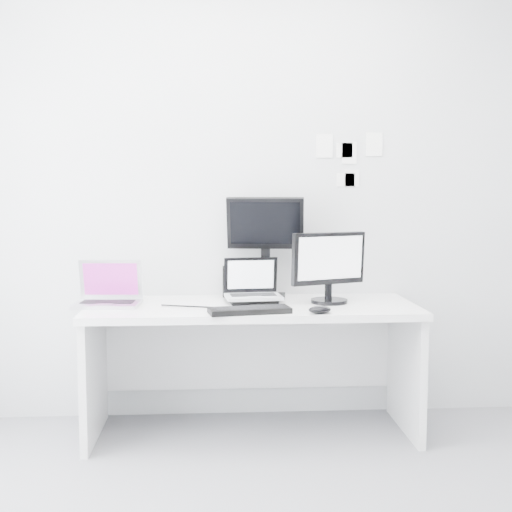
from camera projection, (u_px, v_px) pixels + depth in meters
name	position (u px, v px, depth m)	size (l,w,h in m)	color
back_wall	(249.00, 191.00, 3.91)	(3.60, 3.60, 0.00)	silver
desk	(252.00, 369.00, 3.66)	(1.80, 0.70, 0.73)	white
macbook	(107.00, 283.00, 3.55)	(0.35, 0.26, 0.26)	#B7B7BC
speaker	(230.00, 281.00, 3.90)	(0.09, 0.09, 0.18)	black
dell_laptop	(253.00, 280.00, 3.67)	(0.31, 0.24, 0.26)	#B2B5BA
rear_monitor	(265.00, 246.00, 3.84)	(0.44, 0.16, 0.60)	black
samsung_monitor	(329.00, 266.00, 3.66)	(0.45, 0.20, 0.41)	black
keyboard	(250.00, 310.00, 3.37)	(0.42, 0.15, 0.03)	black
mouse	(320.00, 310.00, 3.35)	(0.12, 0.08, 0.04)	black
wall_note_0	(324.00, 146.00, 3.91)	(0.10, 0.00, 0.14)	white
wall_note_1	(349.00, 153.00, 3.92)	(0.09, 0.00, 0.13)	white
wall_note_2	(374.00, 144.00, 3.93)	(0.10, 0.00, 0.14)	white
wall_note_3	(346.00, 180.00, 3.94)	(0.11, 0.00, 0.08)	white
wall_note_4	(352.00, 178.00, 3.94)	(0.09, 0.00, 0.10)	white
wall_note_5	(344.00, 150.00, 3.92)	(0.10, 0.00, 0.09)	white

